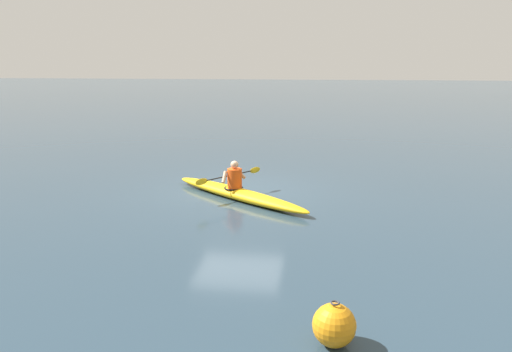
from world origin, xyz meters
TOP-DOWN VIEW (x-y plane):
  - ground_plane at (0.00, 0.00)m, footprint 160.00×160.00m
  - kayak at (-0.14, 0.91)m, footprint 4.24×3.42m
  - kayaker at (-0.03, 0.83)m, footprint 1.45×1.88m
  - mooring_buoy_channel_marker at (-2.54, 7.62)m, footprint 0.57×0.57m

SIDE VIEW (x-z plane):
  - ground_plane at x=0.00m, z-range 0.00..0.00m
  - kayak at x=-0.14m, z-range 0.00..0.30m
  - mooring_buoy_channel_marker at x=-2.54m, z-range -0.02..0.59m
  - kayaker at x=-0.03m, z-range 0.23..0.95m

